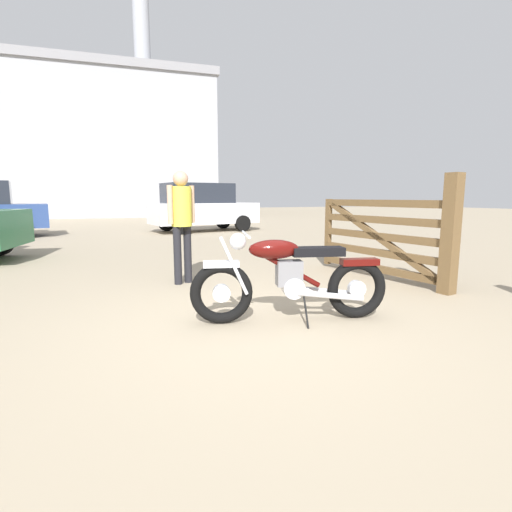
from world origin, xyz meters
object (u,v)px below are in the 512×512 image
Objects in this scene: timber_gate at (393,236)px; bystander at (182,215)px; vintage_motorcycle at (289,279)px; pale_sedan_back at (202,207)px.

timber_gate is 3.21m from bystander.
bystander reaches higher than vintage_motorcycle.
vintage_motorcycle is 1.23× the size of bystander.
vintage_motorcycle is 10.95m from pale_sedan_back.
pale_sedan_back reaches higher than timber_gate.
bystander reaches higher than timber_gate.
timber_gate is 0.62× the size of pale_sedan_back.
timber_gate is 9.66m from pale_sedan_back.
timber_gate is (2.35, 1.13, 0.25)m from vintage_motorcycle.
timber_gate is at bearing 47.77° from bystander.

